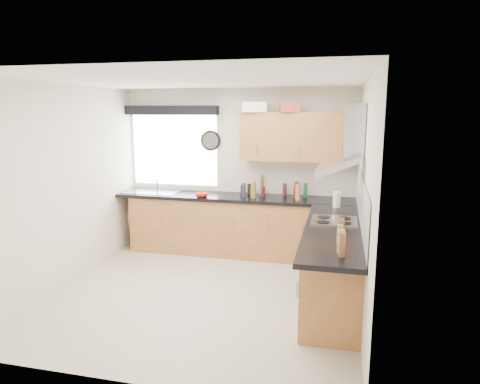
% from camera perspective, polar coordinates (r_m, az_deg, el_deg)
% --- Properties ---
extents(ground_plane, '(3.60, 3.60, 0.00)m').
position_cam_1_polar(ground_plane, '(5.33, -4.85, -13.27)').
color(ground_plane, beige).
extents(ceiling, '(3.60, 3.60, 0.02)m').
position_cam_1_polar(ceiling, '(4.88, -5.33, 14.61)').
color(ceiling, white).
rests_on(ceiling, wall_back).
extents(wall_back, '(3.60, 0.02, 2.50)m').
position_cam_1_polar(wall_back, '(6.67, -0.21, 2.85)').
color(wall_back, silver).
rests_on(wall_back, ground_plane).
extents(wall_front, '(3.60, 0.02, 2.50)m').
position_cam_1_polar(wall_front, '(3.34, -14.85, -5.56)').
color(wall_front, silver).
rests_on(wall_front, ground_plane).
extents(wall_left, '(0.02, 3.60, 2.50)m').
position_cam_1_polar(wall_left, '(5.78, -22.29, 0.80)').
color(wall_left, silver).
rests_on(wall_left, ground_plane).
extents(wall_right, '(0.02, 3.60, 2.50)m').
position_cam_1_polar(wall_right, '(4.72, 16.16, -0.90)').
color(wall_right, silver).
rests_on(wall_right, ground_plane).
extents(window, '(1.40, 0.02, 1.10)m').
position_cam_1_polar(window, '(6.94, -8.73, 5.53)').
color(window, white).
rests_on(window, wall_back).
extents(window_blind, '(1.50, 0.18, 0.14)m').
position_cam_1_polar(window_blind, '(6.83, -9.17, 10.73)').
color(window_blind, black).
rests_on(window_blind, wall_back).
extents(splashback, '(0.01, 3.00, 0.54)m').
position_cam_1_polar(splashback, '(5.02, 15.85, -1.00)').
color(splashback, white).
rests_on(splashback, wall_right).
extents(base_cab_back, '(3.00, 0.58, 0.86)m').
position_cam_1_polar(base_cab_back, '(6.58, -1.65, -4.56)').
color(base_cab_back, '#995F31').
rests_on(base_cab_back, ground_plane).
extents(base_cab_corner, '(0.60, 0.60, 0.86)m').
position_cam_1_polar(base_cab_corner, '(6.36, 12.45, -5.35)').
color(base_cab_corner, '#995F31').
rests_on(base_cab_corner, ground_plane).
extents(base_cab_right, '(0.58, 2.10, 0.86)m').
position_cam_1_polar(base_cab_right, '(5.08, 12.28, -9.52)').
color(base_cab_right, '#995F31').
rests_on(base_cab_right, ground_plane).
extents(worktop_back, '(3.60, 0.62, 0.05)m').
position_cam_1_polar(worktop_back, '(6.44, -0.83, -0.73)').
color(worktop_back, black).
rests_on(worktop_back, base_cab_back).
extents(worktop_right, '(0.62, 2.42, 0.05)m').
position_cam_1_polar(worktop_right, '(4.80, 12.34, -5.02)').
color(worktop_right, black).
rests_on(worktop_right, base_cab_right).
extents(sink, '(0.84, 0.46, 0.10)m').
position_cam_1_polar(sink, '(6.87, -11.65, 0.32)').
color(sink, '#A2A5AD').
rests_on(sink, worktop_back).
extents(oven, '(0.56, 0.58, 0.85)m').
position_cam_1_polar(oven, '(5.22, 12.20, -9.00)').
color(oven, black).
rests_on(oven, ground_plane).
extents(hob_plate, '(0.52, 0.52, 0.01)m').
position_cam_1_polar(hob_plate, '(5.08, 12.42, -3.77)').
color(hob_plate, '#A2A5AD').
rests_on(hob_plate, worktop_right).
extents(extractor_hood, '(0.52, 0.78, 0.66)m').
position_cam_1_polar(extractor_hood, '(4.94, 13.99, 5.81)').
color(extractor_hood, '#A2A5AD').
rests_on(extractor_hood, wall_right).
extents(upper_cabinets, '(1.70, 0.35, 0.70)m').
position_cam_1_polar(upper_cabinets, '(6.28, 7.93, 7.30)').
color(upper_cabinets, '#995F31').
rests_on(upper_cabinets, wall_back).
extents(washing_machine, '(0.55, 0.54, 0.76)m').
position_cam_1_polar(washing_machine, '(6.88, -8.90, -4.44)').
color(washing_machine, white).
rests_on(washing_machine, ground_plane).
extents(wall_clock, '(0.32, 0.04, 0.32)m').
position_cam_1_polar(wall_clock, '(6.70, -3.99, 6.83)').
color(wall_clock, black).
rests_on(wall_clock, wall_back).
extents(casserole, '(0.39, 0.33, 0.14)m').
position_cam_1_polar(casserole, '(6.27, 1.89, 11.25)').
color(casserole, white).
rests_on(casserole, upper_cabinets).
extents(storage_box, '(0.32, 0.28, 0.12)m').
position_cam_1_polar(storage_box, '(6.18, 6.62, 11.09)').
color(storage_box, '#B63D2A').
rests_on(storage_box, upper_cabinets).
extents(utensil_pot, '(0.11, 0.11, 0.13)m').
position_cam_1_polar(utensil_pot, '(6.53, 2.98, 0.21)').
color(utensil_pot, gray).
rests_on(utensil_pot, worktop_back).
extents(kitchen_roll, '(0.11, 0.11, 0.21)m').
position_cam_1_polar(kitchen_roll, '(5.79, 12.78, -0.99)').
color(kitchen_roll, white).
rests_on(kitchen_roll, worktop_right).
extents(tomato_cluster, '(0.16, 0.16, 0.07)m').
position_cam_1_polar(tomato_cluster, '(6.36, -5.12, -0.36)').
color(tomato_cluster, '#B70A05').
rests_on(tomato_cluster, worktop_back).
extents(jar_0, '(0.07, 0.07, 0.15)m').
position_cam_1_polar(jar_0, '(6.31, 1.69, -0.06)').
color(jar_0, maroon).
rests_on(jar_0, worktop_back).
extents(jar_1, '(0.06, 0.06, 0.16)m').
position_cam_1_polar(jar_1, '(6.54, 1.26, 0.39)').
color(jar_1, black).
rests_on(jar_1, worktop_back).
extents(jar_2, '(0.07, 0.07, 0.24)m').
position_cam_1_polar(jar_2, '(6.13, 7.74, -0.05)').
color(jar_2, olive).
rests_on(jar_2, worktop_back).
extents(jar_3, '(0.06, 0.06, 0.16)m').
position_cam_1_polar(jar_3, '(6.28, 1.57, -0.05)').
color(jar_3, '#173312').
rests_on(jar_3, worktop_back).
extents(jar_4, '(0.04, 0.04, 0.14)m').
position_cam_1_polar(jar_4, '(6.55, 0.24, 0.33)').
color(jar_4, navy).
rests_on(jar_4, worktop_back).
extents(jar_5, '(0.06, 0.06, 0.16)m').
position_cam_1_polar(jar_5, '(6.37, 7.40, -0.00)').
color(jar_5, '#2D2619').
rests_on(jar_5, worktop_back).
extents(jar_6, '(0.06, 0.06, 0.19)m').
position_cam_1_polar(jar_6, '(6.47, 5.96, 0.32)').
color(jar_6, '#521D1D').
rests_on(jar_6, worktop_back).
extents(jar_7, '(0.07, 0.07, 0.25)m').
position_cam_1_polar(jar_7, '(6.25, 1.82, 0.30)').
color(jar_7, olive).
rests_on(jar_7, worktop_back).
extents(jar_8, '(0.05, 0.05, 0.21)m').
position_cam_1_polar(jar_8, '(6.32, 0.55, 0.26)').
color(jar_8, '#332B1C').
rests_on(jar_8, worktop_back).
extents(jar_9, '(0.06, 0.06, 0.16)m').
position_cam_1_polar(jar_9, '(6.36, 3.10, 0.06)').
color(jar_9, '#501115').
rests_on(jar_9, worktop_back).
extents(jar_10, '(0.07, 0.07, 0.24)m').
position_cam_1_polar(jar_10, '(6.31, 7.56, 0.27)').
color(jar_10, maroon).
rests_on(jar_10, worktop_back).
extents(jar_11, '(0.06, 0.06, 0.21)m').
position_cam_1_polar(jar_11, '(6.36, 8.71, 0.22)').
color(jar_11, '#1F5923').
rests_on(jar_11, worktop_back).
extents(bottle_0, '(0.06, 0.06, 0.22)m').
position_cam_1_polar(bottle_0, '(4.35, 13.32, -4.85)').
color(bottle_0, brown).
rests_on(bottle_0, worktop_right).
extents(bottle_1, '(0.06, 0.06, 0.21)m').
position_cam_1_polar(bottle_1, '(3.97, 13.31, -6.42)').
color(bottle_1, '#A49438').
rests_on(bottle_1, worktop_right).
extents(bottle_2, '(0.05, 0.05, 0.19)m').
position_cam_1_polar(bottle_2, '(4.21, 13.17, -5.55)').
color(bottle_2, olive).
rests_on(bottle_2, worktop_right).
extents(bottle_3, '(0.06, 0.06, 0.22)m').
position_cam_1_polar(bottle_3, '(3.86, 13.46, -6.86)').
color(bottle_3, brown).
rests_on(bottle_3, worktop_right).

